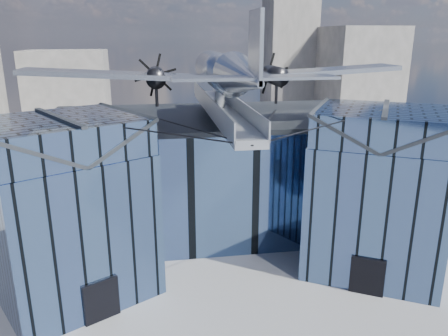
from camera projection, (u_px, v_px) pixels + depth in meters
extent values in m
plane|color=gray|center=(228.00, 270.00, 31.96)|extent=(120.00, 120.00, 0.00)
cube|color=#435D88|center=(212.00, 172.00, 39.08)|extent=(28.00, 14.00, 9.50)
cube|color=#272B2F|center=(211.00, 117.00, 37.64)|extent=(28.00, 14.00, 0.40)
cube|color=#435D88|center=(70.00, 225.00, 28.03)|extent=(11.79, 11.43, 9.50)
cube|color=#435D88|center=(60.00, 136.00, 26.33)|extent=(11.56, 11.20, 2.20)
cube|color=#272B2F|center=(21.00, 142.00, 24.97)|extent=(7.98, 9.23, 2.40)
cube|color=#272B2F|center=(96.00, 132.00, 27.69)|extent=(7.98, 9.23, 2.40)
cube|color=#272B2F|center=(58.00, 118.00, 25.99)|extent=(4.30, 7.10, 0.18)
cube|color=black|center=(101.00, 300.00, 26.03)|extent=(2.03, 1.32, 2.60)
cube|color=black|center=(133.00, 209.00, 30.75)|extent=(0.34, 0.34, 9.50)
cube|color=#435D88|center=(375.00, 206.00, 31.23)|extent=(11.79, 11.43, 9.50)
cube|color=#435D88|center=(384.00, 126.00, 29.53)|extent=(11.56, 11.20, 2.20)
cube|color=#272B2F|center=(350.00, 123.00, 30.30)|extent=(7.98, 9.23, 2.40)
cube|color=#272B2F|center=(420.00, 128.00, 28.77)|extent=(7.98, 9.23, 2.40)
cube|color=#272B2F|center=(386.00, 109.00, 29.20)|extent=(4.30, 7.10, 0.18)
cube|color=black|center=(367.00, 276.00, 28.61)|extent=(2.03, 1.32, 2.60)
cube|color=black|center=(312.00, 198.00, 32.76)|extent=(0.34, 0.34, 9.50)
cube|color=#999DA6|center=(221.00, 111.00, 32.04)|extent=(1.80, 21.00, 0.50)
cube|color=#999DA6|center=(209.00, 103.00, 31.71)|extent=(0.08, 21.00, 1.10)
cube|color=#999DA6|center=(233.00, 102.00, 31.98)|extent=(0.08, 21.00, 1.10)
cylinder|color=#999DA6|center=(205.00, 102.00, 41.21)|extent=(0.44, 0.44, 1.35)
cylinder|color=#999DA6|center=(214.00, 113.00, 35.54)|extent=(0.44, 0.44, 1.35)
cylinder|color=#999DA6|center=(222.00, 122.00, 31.76)|extent=(0.44, 0.44, 1.35)
cylinder|color=#999DA6|center=(220.00, 98.00, 32.23)|extent=(0.70, 0.70, 1.40)
cylinder|color=black|center=(147.00, 131.00, 24.06)|extent=(10.55, 6.08, 0.69)
cylinder|color=black|center=(328.00, 125.00, 25.66)|extent=(10.55, 6.08, 0.69)
cylinder|color=black|center=(182.00, 125.00, 29.85)|extent=(6.09, 17.04, 1.19)
cylinder|color=black|center=(267.00, 123.00, 30.76)|extent=(6.09, 17.04, 1.19)
cylinder|color=#AAAFB7|center=(220.00, 71.00, 31.66)|extent=(2.50, 11.00, 2.50)
sphere|color=#AAAFB7|center=(210.00, 66.00, 36.86)|extent=(2.50, 2.50, 2.50)
cube|color=black|center=(211.00, 58.00, 35.72)|extent=(1.60, 1.40, 0.50)
cone|color=#AAAFB7|center=(245.00, 78.00, 23.08)|extent=(2.50, 7.00, 2.50)
cube|color=#AAAFB7|center=(256.00, 47.00, 20.44)|extent=(0.18, 2.40, 3.40)
cube|color=#AAAFB7|center=(255.00, 78.00, 20.94)|extent=(8.00, 1.80, 0.14)
cube|color=#AAAFB7|center=(122.00, 75.00, 31.63)|extent=(14.00, 3.20, 1.08)
cylinder|color=black|center=(156.00, 77.00, 32.63)|extent=(1.44, 3.20, 1.44)
cone|color=black|center=(155.00, 75.00, 34.33)|extent=(0.70, 0.70, 0.70)
cube|color=black|center=(155.00, 75.00, 34.48)|extent=(1.05, 0.06, 3.33)
cube|color=black|center=(155.00, 75.00, 34.48)|extent=(2.53, 0.06, 2.53)
cube|color=black|center=(155.00, 75.00, 34.48)|extent=(3.33, 0.06, 1.05)
cylinder|color=black|center=(157.00, 95.00, 32.42)|extent=(0.24, 0.24, 1.75)
cube|color=#AAAFB7|center=(307.00, 72.00, 33.76)|extent=(14.00, 3.20, 1.08)
cylinder|color=black|center=(275.00, 76.00, 34.04)|extent=(1.44, 3.20, 1.44)
cone|color=black|center=(269.00, 74.00, 35.74)|extent=(0.70, 0.70, 0.70)
cube|color=black|center=(268.00, 73.00, 35.88)|extent=(1.05, 0.06, 3.33)
cube|color=black|center=(268.00, 73.00, 35.88)|extent=(2.53, 0.06, 2.53)
cube|color=black|center=(268.00, 73.00, 35.88)|extent=(3.33, 0.06, 1.05)
cylinder|color=black|center=(276.00, 92.00, 33.83)|extent=(0.24, 0.24, 1.75)
cube|color=slate|center=(357.00, 78.00, 79.56)|extent=(12.00, 14.00, 18.00)
cube|color=slate|center=(68.00, 90.00, 78.82)|extent=(14.00, 10.00, 14.00)
cube|color=slate|center=(289.00, 54.00, 86.32)|extent=(9.00, 9.00, 26.00)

